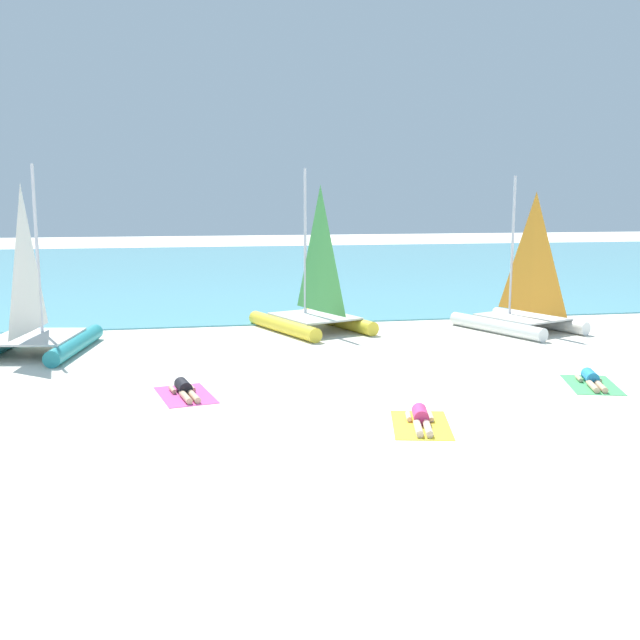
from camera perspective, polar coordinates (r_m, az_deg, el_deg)
ground_plane at (r=24.63m, az=-2.08°, el=-0.96°), size 120.00×120.00×0.00m
ocean_water at (r=45.86m, az=-6.15°, el=3.85°), size 120.00×40.00×0.05m
sailboat_white at (r=25.73m, az=14.96°, el=0.88°), size 3.78×4.53×5.05m
sailboat_yellow at (r=24.86m, az=-0.51°, el=0.99°), size 3.88×4.72×5.30m
sailboat_teal at (r=22.71m, az=-20.72°, el=-0.43°), size 3.27×4.46×5.30m
towel_left at (r=17.25m, az=-10.13°, el=-5.60°), size 1.46×2.08×0.01m
sunbather_left at (r=17.28m, az=-10.19°, el=-5.15°), size 0.70×1.56×0.30m
towel_middle at (r=14.98m, az=7.64°, el=-7.86°), size 1.51×2.10×0.01m
sunbather_middle at (r=15.00m, az=7.63°, el=-7.33°), size 0.75×1.56×0.30m
towel_right at (r=19.01m, az=19.85°, el=-4.62°), size 1.60×2.14×0.01m
sunbather_right at (r=19.04m, az=19.82°, el=-4.21°), size 0.82×1.54×0.30m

